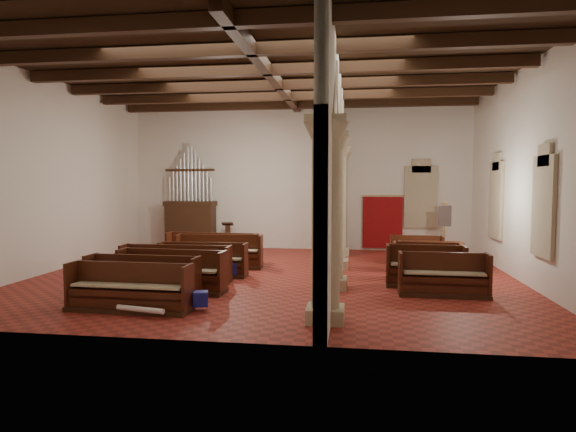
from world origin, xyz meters
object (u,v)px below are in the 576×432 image
(nave_pew_0, at_px, (129,295))
(pipe_organ, at_px, (191,216))
(aisle_pew_0, at_px, (443,281))
(processional_banner, at_px, (444,239))
(lectern, at_px, (228,238))

(nave_pew_0, bearing_deg, pipe_organ, 103.57)
(pipe_organ, relative_size, nave_pew_0, 1.59)
(pipe_organ, distance_m, aisle_pew_0, 11.73)
(nave_pew_0, xyz_separation_m, aisle_pew_0, (7.01, 2.37, 0.01))
(pipe_organ, height_order, aisle_pew_0, pipe_organ)
(pipe_organ, bearing_deg, aisle_pew_0, -39.30)
(pipe_organ, bearing_deg, processional_banner, -9.55)
(lectern, distance_m, nave_pew_0, 9.77)
(processional_banner, xyz_separation_m, aisle_pew_0, (-1.02, -5.71, -0.40))
(processional_banner, xyz_separation_m, nave_pew_0, (-8.03, -8.08, -0.42))
(lectern, bearing_deg, nave_pew_0, -96.03)
(lectern, height_order, aisle_pew_0, lectern)
(processional_banner, height_order, aisle_pew_0, processional_banner)
(lectern, height_order, processional_banner, processional_banner)
(aisle_pew_0, bearing_deg, processional_banner, 81.05)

